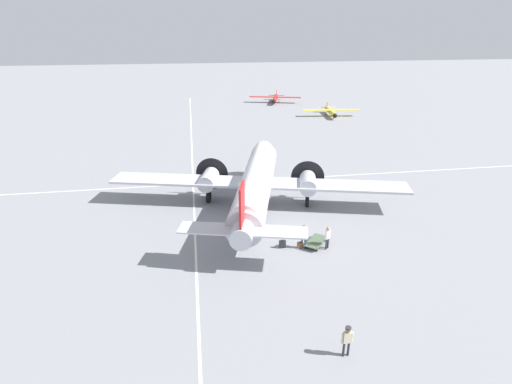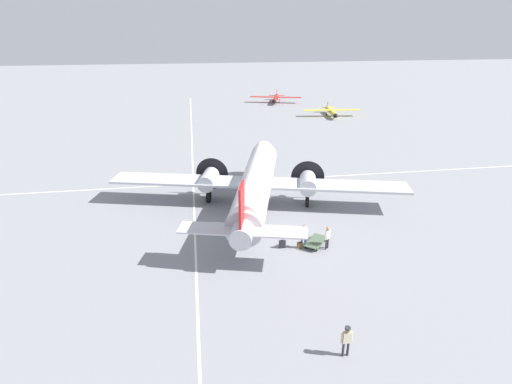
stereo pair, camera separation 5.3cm
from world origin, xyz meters
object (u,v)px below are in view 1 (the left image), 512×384
(passenger_boarding, at_px, (304,234))
(suitcase_near_door, at_px, (300,245))
(ramp_agent, at_px, (328,235))
(airliner_main, at_px, (256,181))
(suitcase_upright_spare, at_px, (282,244))
(light_aircraft_taxiing, at_px, (275,99))
(crew_foreground, at_px, (347,338))
(light_aircraft_distant, at_px, (331,112))
(baggage_cart, at_px, (316,241))

(passenger_boarding, height_order, suitcase_near_door, passenger_boarding)
(passenger_boarding, distance_m, ramp_agent, 1.68)
(airliner_main, distance_m, passenger_boarding, 7.77)
(suitcase_upright_spare, relative_size, light_aircraft_taxiing, 0.06)
(crew_foreground, relative_size, ramp_agent, 0.99)
(suitcase_upright_spare, bearing_deg, airliner_main, 96.25)
(airliner_main, bearing_deg, crew_foreground, -160.17)
(airliner_main, relative_size, crew_foreground, 14.97)
(crew_foreground, distance_m, suitcase_upright_spare, 10.56)
(crew_foreground, distance_m, ramp_agent, 10.14)
(light_aircraft_distant, bearing_deg, ramp_agent, -12.51)
(baggage_cart, height_order, light_aircraft_taxiing, light_aircraft_taxiing)
(light_aircraft_taxiing, bearing_deg, baggage_cart, 7.25)
(crew_foreground, xyz_separation_m, light_aircraft_taxiing, (10.54, 68.63, -0.25))
(suitcase_upright_spare, relative_size, baggage_cart, 0.27)
(airliner_main, xyz_separation_m, light_aircraft_distant, (19.21, 36.21, -1.74))
(crew_foreground, height_order, suitcase_near_door, crew_foreground)
(passenger_boarding, xyz_separation_m, ramp_agent, (1.64, -0.37, -0.06))
(suitcase_upright_spare, height_order, baggage_cart, suitcase_upright_spare)
(ramp_agent, xyz_separation_m, light_aircraft_taxiing, (8.21, 58.75, -0.23))
(airliner_main, distance_m, baggage_cart, 8.07)
(airliner_main, distance_m, suitcase_near_door, 7.87)
(ramp_agent, bearing_deg, suitcase_upright_spare, 128.71)
(ramp_agent, bearing_deg, baggage_cart, 94.92)
(airliner_main, relative_size, light_aircraft_taxiing, 2.46)
(suitcase_upright_spare, xyz_separation_m, baggage_cart, (2.50, 0.02, -0.02))
(crew_foreground, relative_size, baggage_cart, 0.74)
(ramp_agent, distance_m, suitcase_upright_spare, 3.30)
(light_aircraft_distant, height_order, light_aircraft_taxiing, light_aircraft_taxiing)
(ramp_agent, height_order, light_aircraft_distant, light_aircraft_distant)
(suitcase_upright_spare, relative_size, light_aircraft_distant, 0.06)
(ramp_agent, distance_m, suitcase_near_door, 2.11)
(crew_foreground, height_order, light_aircraft_taxiing, light_aircraft_taxiing)
(passenger_boarding, relative_size, light_aircraft_taxiing, 0.18)
(ramp_agent, relative_size, light_aircraft_taxiing, 0.17)
(crew_foreground, height_order, baggage_cart, crew_foreground)
(crew_foreground, distance_m, light_aircraft_distant, 56.56)
(crew_foreground, distance_m, light_aircraft_taxiing, 69.43)
(ramp_agent, bearing_deg, light_aircraft_distant, 30.72)
(baggage_cart, bearing_deg, airliner_main, 63.45)
(suitcase_near_door, bearing_deg, passenger_boarding, -12.82)
(airliner_main, relative_size, baggage_cart, 11.04)
(baggage_cart, height_order, light_aircraft_distant, light_aircraft_distant)
(suitcase_upright_spare, distance_m, light_aircraft_distant, 47.02)
(suitcase_near_door, relative_size, light_aircraft_distant, 0.05)
(crew_foreground, bearing_deg, ramp_agent, 75.72)
(airliner_main, height_order, baggage_cart, airliner_main)
(airliner_main, height_order, crew_foreground, airliner_main)
(crew_foreground, relative_size, light_aircraft_taxiing, 0.16)
(suitcase_near_door, distance_m, baggage_cart, 1.26)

